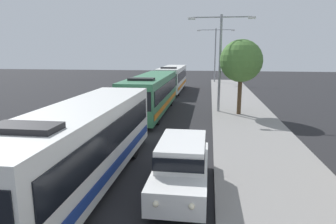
{
  "coord_description": "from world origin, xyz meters",
  "views": [
    {
      "loc": [
        3.3,
        3.36,
        5.04
      ],
      "look_at": [
        0.88,
        20.72,
        1.41
      ],
      "focal_mm": 31.76,
      "sensor_mm": 36.0,
      "label": 1
    }
  ],
  "objects": [
    {
      "name": "streetlamp_far",
      "position": [
        4.1,
        51.56,
        5.2
      ],
      "size": [
        5.82,
        0.28,
        8.25
      ],
      "color": "gray",
      "rests_on": "sidewalk"
    },
    {
      "name": "streetlamp_mid",
      "position": [
        4.1,
        27.69,
        4.83
      ],
      "size": [
        5.16,
        0.28,
        7.64
      ],
      "color": "gray",
      "rests_on": "sidewalk"
    },
    {
      "name": "roadside_tree",
      "position": [
        5.66,
        26.78,
        4.26
      ],
      "size": [
        3.23,
        3.23,
        5.75
      ],
      "color": "#4C3823",
      "rests_on": "sidewalk"
    },
    {
      "name": "bus_second_in_line",
      "position": [
        -1.3,
        26.88,
        1.69
      ],
      "size": [
        2.58,
        12.35,
        3.21
      ],
      "color": "#33724C",
      "rests_on": "ground_plane"
    },
    {
      "name": "white_suv",
      "position": [
        2.4,
        13.49,
        1.03
      ],
      "size": [
        1.86,
        5.1,
        1.9
      ],
      "color": "white",
      "rests_on": "ground_plane"
    },
    {
      "name": "bus_lead",
      "position": [
        -1.3,
        13.42,
        1.69
      ],
      "size": [
        2.58,
        11.27,
        3.21
      ],
      "color": "silver",
      "rests_on": "ground_plane"
    },
    {
      "name": "bus_middle",
      "position": [
        -1.3,
        40.35,
        1.69
      ],
      "size": [
        2.58,
        11.37,
        3.21
      ],
      "color": "silver",
      "rests_on": "ground_plane"
    }
  ]
}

